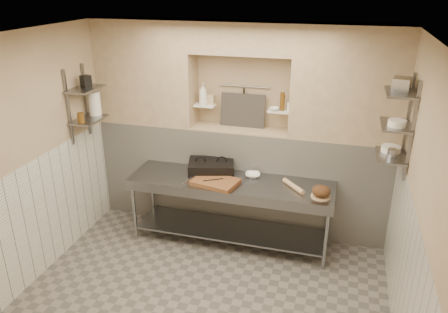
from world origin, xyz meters
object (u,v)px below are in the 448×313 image
(bread_loaf, at_px, (321,191))
(jug_left, at_px, (95,103))
(panini_press, at_px, (211,167))
(cutting_board, at_px, (215,182))
(mixing_bowl, at_px, (253,175))
(bowl_alcove, at_px, (274,109))
(bottle_soap, at_px, (203,94))
(prep_table, at_px, (230,199))
(rolling_pin, at_px, (293,186))

(bread_loaf, height_order, jug_left, jug_left)
(panini_press, height_order, cutting_board, panini_press)
(panini_press, bearing_deg, mixing_bowl, -13.37)
(bowl_alcove, distance_m, jug_left, 2.33)
(cutting_board, xyz_separation_m, bowl_alcove, (0.60, 0.65, 0.81))
(bowl_alcove, bearing_deg, mixing_bowl, -120.11)
(bowl_alcove, bearing_deg, cutting_board, -132.58)
(panini_press, relative_size, bottle_soap, 2.35)
(panini_press, xyz_separation_m, bottle_soap, (-0.22, 0.37, 0.88))
(mixing_bowl, height_order, bread_loaf, bread_loaf)
(mixing_bowl, height_order, bowl_alcove, bowl_alcove)
(prep_table, bearing_deg, bottle_soap, 133.61)
(cutting_board, distance_m, bottle_soap, 1.20)
(prep_table, height_order, jug_left, jug_left)
(cutting_board, height_order, jug_left, jug_left)
(bread_loaf, height_order, bowl_alcove, bowl_alcove)
(rolling_pin, height_order, jug_left, jug_left)
(jug_left, bearing_deg, rolling_pin, -0.65)
(bowl_alcove, bearing_deg, rolling_pin, -55.14)
(cutting_board, xyz_separation_m, rolling_pin, (0.96, 0.13, 0.01))
(bread_loaf, xyz_separation_m, bowl_alcove, (-0.70, 0.66, 0.75))
(mixing_bowl, xyz_separation_m, rolling_pin, (0.55, -0.19, 0.01))
(bread_loaf, bearing_deg, prep_table, 173.56)
(mixing_bowl, xyz_separation_m, bowl_alcove, (0.19, 0.32, 0.81))
(prep_table, bearing_deg, panini_press, 148.93)
(prep_table, relative_size, bowl_alcove, 20.28)
(cutting_board, bearing_deg, jug_left, 174.57)
(prep_table, distance_m, bottle_soap, 1.44)
(cutting_board, distance_m, bowl_alcove, 1.20)
(cutting_board, distance_m, jug_left, 1.89)
(panini_press, bearing_deg, cutting_board, -79.68)
(rolling_pin, xyz_separation_m, jug_left, (-2.64, 0.03, 0.84))
(prep_table, bearing_deg, cutting_board, -144.57)
(panini_press, xyz_separation_m, bread_loaf, (1.44, -0.32, -0.00))
(rolling_pin, bearing_deg, prep_table, -179.06)
(panini_press, bearing_deg, rolling_pin, -24.43)
(rolling_pin, distance_m, bowl_alcove, 1.02)
(bottle_soap, bearing_deg, cutting_board, -61.57)
(bread_loaf, relative_size, bottle_soap, 0.75)
(cutting_board, height_order, bowl_alcove, bowl_alcove)
(panini_press, relative_size, bowl_alcove, 5.29)
(panini_press, relative_size, bread_loaf, 3.14)
(cutting_board, bearing_deg, panini_press, 115.75)
(prep_table, xyz_separation_m, bread_loaf, (1.13, -0.13, 0.34))
(rolling_pin, relative_size, bread_loaf, 1.81)
(bottle_soap, relative_size, bowl_alcove, 2.25)
(cutting_board, bearing_deg, mixing_bowl, 38.51)
(mixing_bowl, relative_size, jug_left, 0.61)
(bread_loaf, bearing_deg, mixing_bowl, 159.30)
(bread_loaf, distance_m, bowl_alcove, 1.22)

